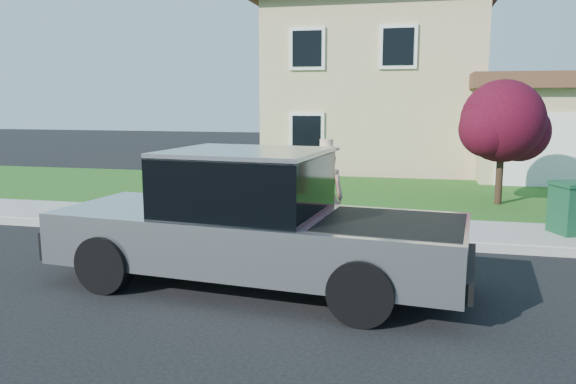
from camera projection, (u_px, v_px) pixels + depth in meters
The scene contains 9 objects.
ground at pixel (287, 289), 8.32m from camera, with size 80.00×80.00×0.00m, color black.
curb at pixel (372, 242), 10.87m from camera, with size 40.00×0.20×0.12m, color gray.
sidewalk at pixel (376, 229), 11.92m from camera, with size 40.00×2.00×0.15m, color gray.
lawn at pixel (388, 195), 16.25m from camera, with size 40.00×7.00×0.10m, color #1F4A15.
house at pixel (408, 91), 23.25m from camera, with size 14.00×11.30×6.85m.
pickup_truck at pixel (254, 223), 8.36m from camera, with size 6.42×2.72×2.05m.
woman at pixel (326, 196), 10.62m from camera, with size 0.77×0.60×2.06m.
ornamental_tree at pixel (504, 125), 14.31m from camera, with size 2.33×2.11×3.20m.
trash_bin at pixel (570, 208), 11.10m from camera, with size 0.86×0.91×1.03m.
Camera 1 is at (1.83, -7.76, 2.77)m, focal length 35.00 mm.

